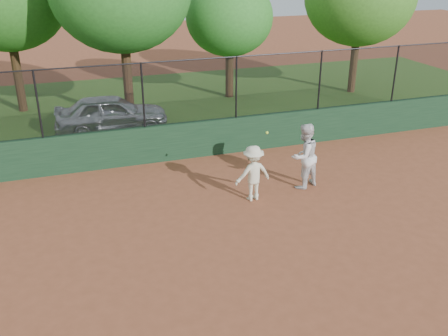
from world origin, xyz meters
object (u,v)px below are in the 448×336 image
object	(u,v)px
player_main	(253,173)
player_second	(304,156)
tree_3	(230,18)
parked_car	(111,113)

from	to	relation	value
player_main	player_second	bearing A→B (deg)	9.77
player_second	tree_3	world-z (taller)	tree_3
player_main	tree_3	xyz separation A→B (m)	(2.84, 10.02, 2.74)
parked_car	tree_3	xyz separation A→B (m)	(5.73, 3.18, 2.82)
player_second	tree_3	distance (m)	10.14
player_main	tree_3	size ratio (longest dim) A/B	0.39
parked_car	player_main	xyz separation A→B (m)	(2.89, -6.84, 0.08)
parked_car	player_main	distance (m)	7.43
player_second	player_main	size ratio (longest dim) A/B	0.93
parked_car	player_second	bearing A→B (deg)	-142.20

